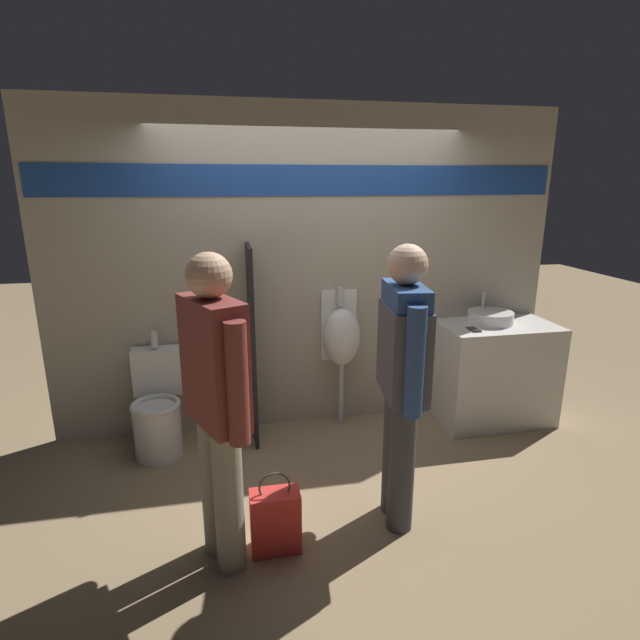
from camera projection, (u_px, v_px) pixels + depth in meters
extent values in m
plane|color=#997F5B|center=(324.00, 451.00, 4.00)|extent=(16.00, 16.00, 0.00)
cube|color=#B2A893|center=(310.00, 272.00, 4.20)|extent=(4.30, 0.06, 2.70)
cube|color=#1E479E|center=(310.00, 180.00, 3.97)|extent=(4.21, 0.01, 0.24)
cube|color=silver|center=(494.00, 373.00, 4.44)|extent=(0.99, 0.60, 0.89)
cylinder|color=white|center=(490.00, 317.00, 4.36)|extent=(0.39, 0.39, 0.10)
cylinder|color=silver|center=(484.00, 300.00, 4.45)|extent=(0.03, 0.03, 0.14)
cube|color=#232328|center=(474.00, 329.00, 4.15)|extent=(0.07, 0.14, 0.01)
cube|color=black|center=(252.00, 346.00, 4.02)|extent=(0.03, 0.43, 1.62)
cylinder|color=silver|center=(341.00, 394.00, 4.38)|extent=(0.04, 0.04, 0.58)
ellipsoid|color=white|center=(342.00, 337.00, 4.24)|extent=(0.33, 0.24, 0.50)
cube|color=white|center=(338.00, 325.00, 4.34)|extent=(0.31, 0.02, 0.62)
cylinder|color=silver|center=(340.00, 296.00, 4.23)|extent=(0.06, 0.06, 0.16)
cylinder|color=white|center=(158.00, 431.00, 3.89)|extent=(0.36, 0.36, 0.42)
torus|color=white|center=(156.00, 405.00, 3.84)|extent=(0.38, 0.38, 0.04)
cube|color=white|center=(157.00, 371.00, 4.04)|extent=(0.38, 0.16, 0.38)
cylinder|color=silver|center=(154.00, 340.00, 3.95)|extent=(0.06, 0.06, 0.14)
cylinder|color=#3D3D42|center=(401.00, 466.00, 3.02)|extent=(0.16, 0.16, 0.85)
cylinder|color=#3D3D42|center=(395.00, 452.00, 3.18)|extent=(0.16, 0.16, 0.85)
cube|color=#2D4C84|center=(404.00, 342.00, 2.90)|extent=(0.25, 0.47, 0.68)
cube|color=#4C4C56|center=(403.00, 351.00, 2.91)|extent=(0.28, 0.49, 0.54)
cylinder|color=#2D4C84|center=(415.00, 363.00, 2.66)|extent=(0.11, 0.11, 0.62)
cylinder|color=#2D4C84|center=(394.00, 335.00, 3.15)|extent=(0.11, 0.11, 0.62)
sphere|color=beige|center=(407.00, 264.00, 2.77)|extent=(0.23, 0.23, 0.23)
cylinder|color=gray|center=(229.00, 499.00, 2.70)|extent=(0.16, 0.16, 0.85)
cylinder|color=gray|center=(215.00, 485.00, 2.83)|extent=(0.16, 0.16, 0.85)
cube|color=brown|center=(214.00, 362.00, 2.56)|extent=(0.37, 0.49, 0.68)
cylinder|color=brown|center=(237.00, 384.00, 2.37)|extent=(0.11, 0.11, 0.62)
cylinder|color=brown|center=(195.00, 355.00, 2.77)|extent=(0.11, 0.11, 0.62)
sphere|color=tan|center=(209.00, 275.00, 2.44)|extent=(0.23, 0.23, 0.23)
cube|color=red|center=(275.00, 521.00, 2.89)|extent=(0.29, 0.16, 0.38)
torus|color=#4C4742|center=(274.00, 487.00, 2.83)|extent=(0.18, 0.01, 0.18)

